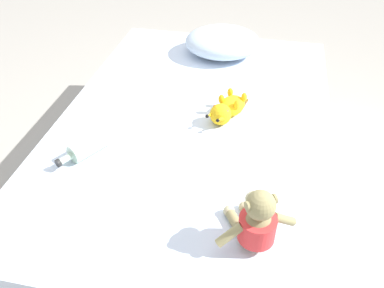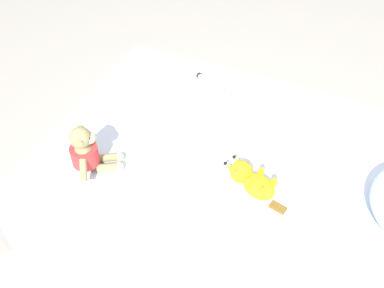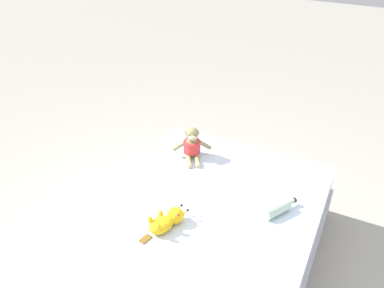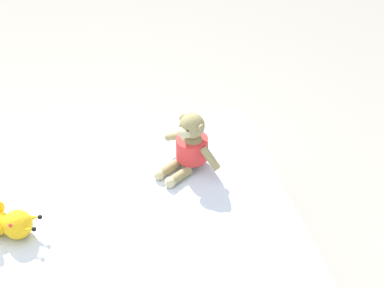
{
  "view_description": "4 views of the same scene",
  "coord_description": "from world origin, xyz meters",
  "px_view_note": "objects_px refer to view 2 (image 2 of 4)",
  "views": [
    {
      "loc": [
        0.3,
        -1.52,
        1.54
      ],
      "look_at": [
        0.06,
        -0.35,
        0.59
      ],
      "focal_mm": 37.37,
      "sensor_mm": 36.0,
      "label": 1
    },
    {
      "loc": [
        1.34,
        0.3,
        1.92
      ],
      "look_at": [
        0.08,
        -0.27,
        0.54
      ],
      "focal_mm": 40.49,
      "sensor_mm": 36.0,
      "label": 2
    },
    {
      "loc": [
        -0.7,
        1.44,
        2.08
      ],
      "look_at": [
        0.34,
        -0.67,
        0.56
      ],
      "focal_mm": 36.6,
      "sensor_mm": 36.0,
      "label": 3
    },
    {
      "loc": [
        -1.42,
        -0.23,
        2.0
      ],
      "look_at": [
        0.34,
        -0.67,
        0.56
      ],
      "focal_mm": 57.72,
      "sensor_mm": 36.0,
      "label": 4
    }
  ],
  "objects_px": {
    "glass_bottle": "(215,89)",
    "plush_monkey": "(87,152)",
    "plush_yellow_creature": "(251,180)",
    "bed": "(248,194)"
  },
  "relations": [
    {
      "from": "plush_monkey",
      "to": "plush_yellow_creature",
      "type": "xyz_separation_m",
      "value": [
        -0.19,
        0.7,
        -0.05
      ]
    },
    {
      "from": "plush_monkey",
      "to": "bed",
      "type": "bearing_deg",
      "value": 116.68
    },
    {
      "from": "plush_monkey",
      "to": "glass_bottle",
      "type": "distance_m",
      "value": 0.79
    },
    {
      "from": "bed",
      "to": "glass_bottle",
      "type": "distance_m",
      "value": 0.59
    },
    {
      "from": "bed",
      "to": "plush_monkey",
      "type": "distance_m",
      "value": 0.81
    },
    {
      "from": "bed",
      "to": "plush_yellow_creature",
      "type": "relative_size",
      "value": 6.26
    },
    {
      "from": "plush_yellow_creature",
      "to": "bed",
      "type": "bearing_deg",
      "value": -165.08
    },
    {
      "from": "plush_monkey",
      "to": "glass_bottle",
      "type": "height_order",
      "value": "plush_monkey"
    },
    {
      "from": "glass_bottle",
      "to": "plush_monkey",
      "type": "bearing_deg",
      "value": -23.64
    },
    {
      "from": "bed",
      "to": "plush_yellow_creature",
      "type": "distance_m",
      "value": 0.32
    }
  ]
}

